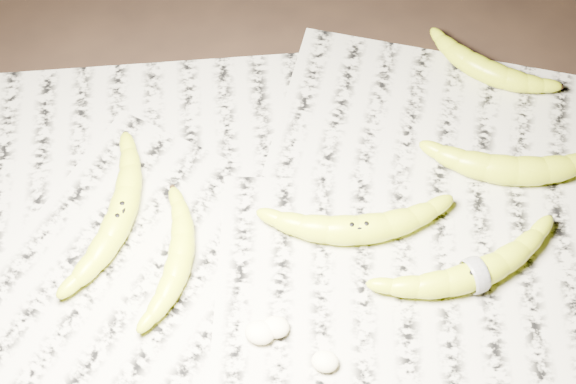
# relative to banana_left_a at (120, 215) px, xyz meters

# --- Properties ---
(ground) EXTENTS (3.00, 3.00, 0.00)m
(ground) POSITION_rel_banana_left_a_xyz_m (0.22, 0.01, -0.03)
(ground) COLOR black
(ground) RESTS_ON ground
(newspaper_patch) EXTENTS (0.90, 0.70, 0.01)m
(newspaper_patch) POSITION_rel_banana_left_a_xyz_m (0.24, 0.01, -0.02)
(newspaper_patch) COLOR #B6B29C
(newspaper_patch) RESTS_ON ground
(banana_left_a) EXTENTS (0.08, 0.21, 0.04)m
(banana_left_a) POSITION_rel_banana_left_a_xyz_m (0.00, 0.00, 0.00)
(banana_left_a) COLOR #CAE21C
(banana_left_a) RESTS_ON newspaper_patch
(banana_left_b) EXTENTS (0.05, 0.16, 0.03)m
(banana_left_b) POSITION_rel_banana_left_a_xyz_m (0.08, -0.05, -0.00)
(banana_left_b) COLOR #CAE21C
(banana_left_b) RESTS_ON newspaper_patch
(banana_center) EXTENTS (0.21, 0.10, 0.04)m
(banana_center) POSITION_rel_banana_left_a_xyz_m (0.29, 0.02, 0.00)
(banana_center) COLOR #CAE21C
(banana_center) RESTS_ON newspaper_patch
(banana_taped) EXTENTS (0.22, 0.15, 0.04)m
(banana_taped) POSITION_rel_banana_left_a_xyz_m (0.43, -0.02, -0.00)
(banana_taped) COLOR #CAE21C
(banana_taped) RESTS_ON newspaper_patch
(banana_upper_a) EXTENTS (0.21, 0.08, 0.04)m
(banana_upper_a) POSITION_rel_banana_left_a_xyz_m (0.48, 0.13, 0.00)
(banana_upper_a) COLOR #CAE21C
(banana_upper_a) RESTS_ON newspaper_patch
(banana_upper_b) EXTENTS (0.17, 0.12, 0.03)m
(banana_upper_b) POSITION_rel_banana_left_a_xyz_m (0.45, 0.30, -0.00)
(banana_upper_b) COLOR #CAE21C
(banana_upper_b) RESTS_ON newspaper_patch
(measuring_tape) EXTENTS (0.03, 0.04, 0.05)m
(measuring_tape) POSITION_rel_banana_left_a_xyz_m (0.43, -0.02, -0.00)
(measuring_tape) COLOR white
(measuring_tape) RESTS_ON newspaper_patch
(flesh_chunk_a) EXTENTS (0.04, 0.03, 0.02)m
(flesh_chunk_a) POSITION_rel_banana_left_a_xyz_m (0.19, -0.12, -0.01)
(flesh_chunk_a) COLOR #FFF0C5
(flesh_chunk_a) RESTS_ON newspaper_patch
(flesh_chunk_b) EXTENTS (0.03, 0.03, 0.02)m
(flesh_chunk_b) POSITION_rel_banana_left_a_xyz_m (0.21, -0.12, -0.01)
(flesh_chunk_b) COLOR #FFF0C5
(flesh_chunk_b) RESTS_ON newspaper_patch
(flesh_chunk_c) EXTENTS (0.03, 0.03, 0.02)m
(flesh_chunk_c) POSITION_rel_banana_left_a_xyz_m (0.27, -0.15, -0.01)
(flesh_chunk_c) COLOR #FFF0C5
(flesh_chunk_c) RESTS_ON newspaper_patch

